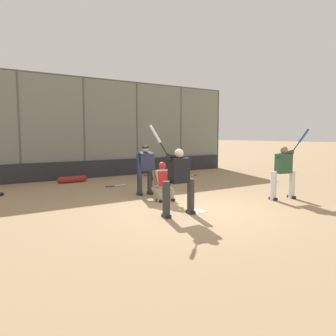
% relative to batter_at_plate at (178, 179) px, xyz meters
% --- Properties ---
extents(ground_plane, '(160.00, 160.00, 0.00)m').
position_rel_batter_at_plate_xyz_m(ground_plane, '(-0.61, -0.08, -0.89)').
color(ground_plane, '#9E7F5B').
extents(home_plate_marker, '(0.43, 0.43, 0.01)m').
position_rel_batter_at_plate_xyz_m(home_plate_marker, '(-0.61, -0.08, -0.88)').
color(home_plate_marker, white).
rests_on(home_plate_marker, ground_plane).
extents(backstop_fence, '(16.34, 0.08, 4.54)m').
position_rel_batter_at_plate_xyz_m(backstop_fence, '(-0.61, -8.07, 1.47)').
color(backstop_fence, '#515651').
rests_on(backstop_fence, ground_plane).
extents(padding_wall, '(15.94, 0.18, 0.78)m').
position_rel_batter_at_plate_xyz_m(padding_wall, '(-0.61, -7.97, -0.50)').
color(padding_wall, '#28282D').
rests_on(padding_wall, ground_plane).
extents(bleachers_beyond, '(11.38, 3.05, 1.80)m').
position_rel_batter_at_plate_xyz_m(bleachers_beyond, '(-2.43, -10.93, -0.30)').
color(bleachers_beyond, slate).
rests_on(bleachers_beyond, ground_plane).
extents(batter_at_plate, '(1.04, 0.61, 2.20)m').
position_rel_batter_at_plate_xyz_m(batter_at_plate, '(0.00, 0.00, 0.00)').
color(batter_at_plate, '#333333').
rests_on(batter_at_plate, ground_plane).
extents(catcher_behind_plate, '(0.62, 0.76, 1.15)m').
position_rel_batter_at_plate_xyz_m(catcher_behind_plate, '(-0.71, -1.73, -0.29)').
color(catcher_behind_plate, gray).
rests_on(catcher_behind_plate, ground_plane).
extents(umpire_home, '(0.65, 0.43, 1.61)m').
position_rel_batter_at_plate_xyz_m(umpire_home, '(-0.72, -2.82, -0.03)').
color(umpire_home, '#333333').
rests_on(umpire_home, ground_plane).
extents(batter_on_deck, '(0.93, 0.75, 2.15)m').
position_rel_batter_at_plate_xyz_m(batter_on_deck, '(-3.85, 0.14, -0.01)').
color(batter_on_deck, silver).
rests_on(batter_on_deck, ground_plane).
extents(spare_bat_near_backstop, '(0.85, 0.10, 0.07)m').
position_rel_batter_at_plate_xyz_m(spare_bat_near_backstop, '(-0.77, -4.92, -0.86)').
color(spare_bat_near_backstop, black).
rests_on(spare_bat_near_backstop, ground_plane).
extents(spare_bat_by_padding, '(0.88, 0.32, 0.07)m').
position_rel_batter_at_plate_xyz_m(spare_bat_by_padding, '(-3.63, -7.18, -0.86)').
color(spare_bat_by_padding, black).
rests_on(spare_bat_by_padding, ground_plane).
extents(spare_bat_third_base_side, '(0.77, 0.40, 0.07)m').
position_rel_batter_at_plate_xyz_m(spare_bat_third_base_side, '(-4.94, -5.70, -0.86)').
color(spare_bat_third_base_side, black).
rests_on(spare_bat_third_base_side, ground_plane).
extents(equipment_bag_dugout_side, '(1.24, 0.27, 0.27)m').
position_rel_batter_at_plate_xyz_m(equipment_bag_dugout_side, '(0.37, -6.90, -0.75)').
color(equipment_bag_dugout_side, maroon).
rests_on(equipment_bag_dugout_side, ground_plane).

